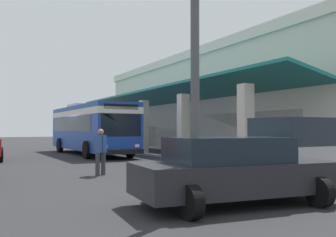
{
  "coord_description": "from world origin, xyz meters",
  "views": [
    {
      "loc": [
        23.93,
        -6.65,
        1.65
      ],
      "look_at": [
        2.49,
        4.55,
        2.31
      ],
      "focal_mm": 41.08,
      "sensor_mm": 36.0,
      "label": 1
    }
  ],
  "objects_px": {
    "parked_suv_silver": "(310,150)",
    "lot_light_pole": "(195,23)",
    "parked_sedan_charcoal": "(233,170)",
    "transit_bus": "(90,126)",
    "potted_palm": "(109,137)",
    "pedestrian": "(101,149)"
  },
  "relations": [
    {
      "from": "parked_sedan_charcoal",
      "to": "pedestrian",
      "type": "relative_size",
      "value": 2.76
    },
    {
      "from": "pedestrian",
      "to": "lot_light_pole",
      "type": "bearing_deg",
      "value": -0.99
    },
    {
      "from": "parked_suv_silver",
      "to": "pedestrian",
      "type": "height_order",
      "value": "parked_suv_silver"
    },
    {
      "from": "potted_palm",
      "to": "pedestrian",
      "type": "bearing_deg",
      "value": -19.54
    },
    {
      "from": "parked_sedan_charcoal",
      "to": "pedestrian",
      "type": "height_order",
      "value": "pedestrian"
    },
    {
      "from": "transit_bus",
      "to": "potted_palm",
      "type": "height_order",
      "value": "transit_bus"
    },
    {
      "from": "transit_bus",
      "to": "parked_sedan_charcoal",
      "type": "height_order",
      "value": "transit_bus"
    },
    {
      "from": "transit_bus",
      "to": "pedestrian",
      "type": "distance_m",
      "value": 11.74
    },
    {
      "from": "potted_palm",
      "to": "parked_sedan_charcoal",
      "type": "bearing_deg",
      "value": -13.38
    },
    {
      "from": "transit_bus",
      "to": "parked_suv_silver",
      "type": "bearing_deg",
      "value": 7.1
    },
    {
      "from": "parked_suv_silver",
      "to": "pedestrian",
      "type": "bearing_deg",
      "value": -135.07
    },
    {
      "from": "pedestrian",
      "to": "parked_suv_silver",
      "type": "bearing_deg",
      "value": 44.93
    },
    {
      "from": "lot_light_pole",
      "to": "parked_sedan_charcoal",
      "type": "bearing_deg",
      "value": 96.63
    },
    {
      "from": "transit_bus",
      "to": "lot_light_pole",
      "type": "relative_size",
      "value": 1.59
    },
    {
      "from": "transit_bus",
      "to": "parked_sedan_charcoal",
      "type": "distance_m",
      "value": 17.93
    },
    {
      "from": "parked_suv_silver",
      "to": "pedestrian",
      "type": "xyz_separation_m",
      "value": [
        -4.94,
        -4.93,
        -0.09
      ]
    },
    {
      "from": "parked_suv_silver",
      "to": "pedestrian",
      "type": "relative_size",
      "value": 2.95
    },
    {
      "from": "parked_suv_silver",
      "to": "lot_light_pole",
      "type": "bearing_deg",
      "value": -72.08
    },
    {
      "from": "parked_suv_silver",
      "to": "lot_light_pole",
      "type": "relative_size",
      "value": 0.69
    },
    {
      "from": "parked_sedan_charcoal",
      "to": "lot_light_pole",
      "type": "xyz_separation_m",
      "value": [
        0.12,
        -1.05,
        3.05
      ]
    },
    {
      "from": "parked_sedan_charcoal",
      "to": "lot_light_pole",
      "type": "relative_size",
      "value": 0.64
    },
    {
      "from": "parked_sedan_charcoal",
      "to": "parked_suv_silver",
      "type": "relative_size",
      "value": 0.93
    }
  ]
}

